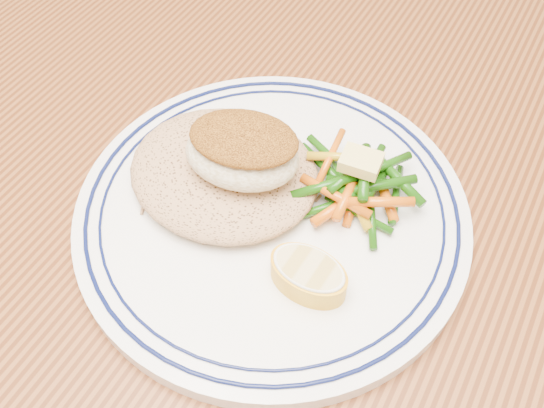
{
  "coord_description": "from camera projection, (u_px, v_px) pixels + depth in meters",
  "views": [
    {
      "loc": [
        0.15,
        -0.25,
        1.13
      ],
      "look_at": [
        0.02,
        -0.0,
        0.77
      ],
      "focal_mm": 40.0,
      "sensor_mm": 36.0,
      "label": 1
    }
  ],
  "objects": [
    {
      "name": "vegetable_pile",
      "position": [
        356.0,
        185.0,
        0.46
      ],
      "size": [
        0.11,
        0.09,
        0.03
      ],
      "color": "#CC570A",
      "rests_on": "plate"
    },
    {
      "name": "lemon_wedge",
      "position": [
        308.0,
        274.0,
        0.41
      ],
      "size": [
        0.06,
        0.05,
        0.02
      ],
      "color": "yellow",
      "rests_on": "plate"
    },
    {
      "name": "rice_pilaf",
      "position": [
        224.0,
        169.0,
        0.46
      ],
      "size": [
        0.15,
        0.13,
        0.03
      ],
      "primitive_type": "ellipsoid",
      "color": "#A77C53",
      "rests_on": "plate"
    },
    {
      "name": "butter_pat",
      "position": [
        361.0,
        162.0,
        0.44
      ],
      "size": [
        0.03,
        0.03,
        0.01
      ],
      "primitive_type": "cube",
      "rotation": [
        0.0,
        0.0,
        0.11
      ],
      "color": "#EAD972",
      "rests_on": "vegetable_pile"
    },
    {
      "name": "fish_fillet",
      "position": [
        242.0,
        151.0,
        0.44
      ],
      "size": [
        0.1,
        0.08,
        0.04
      ],
      "color": "#F1E9C7",
      "rests_on": "rice_pilaf"
    },
    {
      "name": "plate",
      "position": [
        272.0,
        212.0,
        0.46
      ],
      "size": [
        0.3,
        0.3,
        0.02
      ],
      "color": "white",
      "rests_on": "dining_table"
    },
    {
      "name": "dining_table",
      "position": [
        259.0,
        271.0,
        0.56
      ],
      "size": [
        1.5,
        0.9,
        0.75
      ],
      "color": "#522610",
      "rests_on": "ground"
    }
  ]
}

